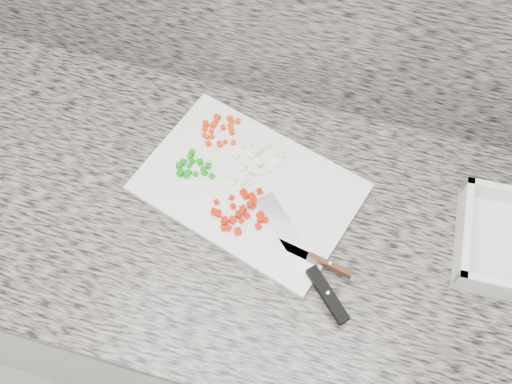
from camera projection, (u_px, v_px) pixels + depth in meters
cabinet at (241, 292)px, 1.50m from camera, size 3.92×0.62×0.86m
countertop at (235, 219)px, 1.10m from camera, size 3.96×0.64×0.04m
cutting_board at (249, 187)px, 1.10m from camera, size 0.46×0.38×0.01m
carrot_pile at (219, 129)px, 1.16m from camera, size 0.08×0.08×0.01m
onion_pile at (257, 158)px, 1.12m from camera, size 0.10×0.08×0.02m
green_pepper_pile at (191, 167)px, 1.11m from camera, size 0.08×0.06×0.01m
red_pepper_pile at (241, 211)px, 1.07m from camera, size 0.11×0.11×0.02m
garlic_pile at (242, 182)px, 1.10m from camera, size 0.06×0.04×0.01m
chef_knife at (312, 272)px, 1.01m from camera, size 0.22×0.22×0.02m
paring_knife at (318, 260)px, 1.02m from camera, size 0.17×0.05×0.02m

